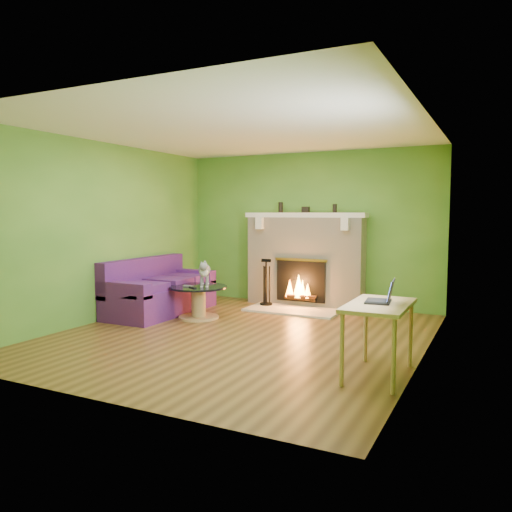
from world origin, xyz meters
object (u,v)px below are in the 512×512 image
(desk, at_px, (379,312))
(cat, at_px, (205,273))
(coffee_table, at_px, (198,300))
(sofa, at_px, (159,292))

(desk, height_order, cat, cat)
(desk, bearing_deg, coffee_table, 153.97)
(sofa, height_order, cat, cat)
(cat, bearing_deg, coffee_table, -177.19)
(sofa, bearing_deg, desk, -22.10)
(sofa, bearing_deg, cat, -1.67)
(sofa, xyz_separation_m, coffee_table, (0.80, -0.08, -0.05))
(sofa, bearing_deg, coffee_table, -5.42)
(coffee_table, xyz_separation_m, desk, (3.01, -1.47, 0.35))
(coffee_table, xyz_separation_m, cat, (0.08, 0.05, 0.40))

